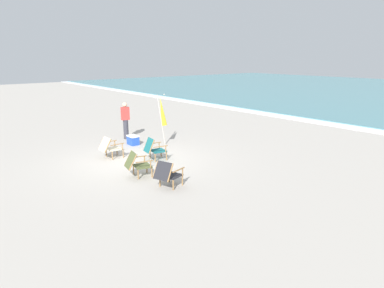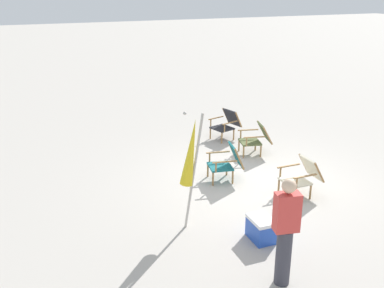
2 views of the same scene
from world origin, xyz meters
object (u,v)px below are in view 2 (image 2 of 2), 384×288
(beach_chair_front_right, at_px, (303,175))
(beach_chair_back_right, at_px, (227,161))
(beach_chair_front_left, at_px, (257,138))
(person_near_chairs, at_px, (285,232))
(beach_chair_far_center, at_px, (227,123))
(umbrella_furled_yellow, at_px, (191,154))
(cooler_box, at_px, (261,229))

(beach_chair_front_right, relative_size, beach_chair_back_right, 0.97)
(beach_chair_front_left, relative_size, person_near_chairs, 0.53)
(beach_chair_front_left, xyz_separation_m, beach_chair_far_center, (1.33, 0.18, 0.00))
(beach_chair_far_center, height_order, umbrella_furled_yellow, umbrella_furled_yellow)
(beach_chair_far_center, height_order, cooler_box, beach_chair_far_center)
(person_near_chairs, relative_size, cooler_box, 3.33)
(umbrella_furled_yellow, bearing_deg, cooler_box, -130.85)
(beach_chair_far_center, bearing_deg, umbrella_furled_yellow, 147.06)
(beach_chair_front_left, relative_size, beach_chair_back_right, 1.07)
(beach_chair_front_left, bearing_deg, beach_chair_front_right, 173.70)
(beach_chair_front_right, xyz_separation_m, person_near_chairs, (-2.29, 1.89, 0.42))
(person_near_chairs, bearing_deg, beach_chair_front_left, -24.94)
(beach_chair_back_right, height_order, umbrella_furled_yellow, umbrella_furled_yellow)
(beach_chair_front_left, relative_size, beach_chair_front_right, 1.11)
(umbrella_furled_yellow, xyz_separation_m, person_near_chairs, (-1.92, -0.65, -0.54))
(beach_chair_front_left, height_order, beach_chair_far_center, beach_chair_far_center)
(cooler_box, bearing_deg, beach_chair_front_right, -53.61)
(umbrella_furled_yellow, height_order, person_near_chairs, umbrella_furled_yellow)
(beach_chair_back_right, height_order, cooler_box, beach_chair_back_right)
(beach_chair_far_center, bearing_deg, cooler_box, 160.91)
(beach_chair_front_right, height_order, beach_chair_back_right, beach_chair_back_right)
(beach_chair_front_left, distance_m, umbrella_furled_yellow, 4.01)
(umbrella_furled_yellow, bearing_deg, beach_chair_front_right, -81.70)
(beach_chair_front_right, height_order, cooler_box, beach_chair_front_right)
(umbrella_furled_yellow, distance_m, person_near_chairs, 2.10)
(beach_chair_front_left, xyz_separation_m, person_near_chairs, (-4.63, 2.15, 0.42))
(beach_chair_front_left, xyz_separation_m, beach_chair_front_right, (-2.33, 0.26, -0.00))
(beach_chair_front_left, relative_size, beach_chair_far_center, 0.98)
(cooler_box, bearing_deg, beach_chair_front_left, -27.89)
(person_near_chairs, xyz_separation_m, cooler_box, (1.11, -0.29, -0.64))
(beach_chair_front_right, bearing_deg, beach_chair_back_right, 42.27)
(beach_chair_back_right, distance_m, person_near_chairs, 3.61)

